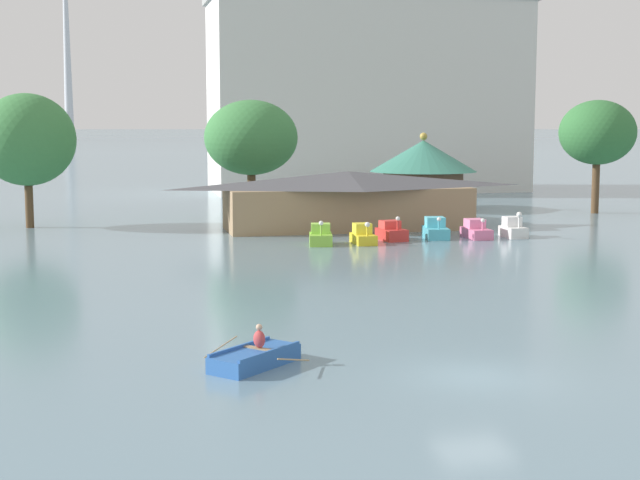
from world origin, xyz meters
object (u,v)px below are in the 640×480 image
pedal_boat_lime (321,236)px  pedal_boat_red (391,232)px  pedal_boat_pink (476,231)px  shoreline_tree_mid (251,138)px  boathouse (348,199)px  background_building_block (367,94)px  green_roof_pavilion (423,170)px  pedal_boat_cyan (436,230)px  shoreline_tree_tall_left (27,140)px  pedal_boat_white (513,229)px  rowboat_with_rower (255,358)px  pedal_boat_yellow (363,236)px  shoreline_tree_right (597,133)px

pedal_boat_lime → pedal_boat_red: (5.26, 1.25, -0.01)m
pedal_boat_pink → shoreline_tree_mid: 21.84m
pedal_boat_pink → boathouse: bearing=-133.3°
pedal_boat_pink → background_building_block: bearing=175.2°
boathouse → pedal_boat_red: bearing=-80.1°
pedal_boat_red → green_roof_pavilion: 23.17m
pedal_boat_cyan → green_roof_pavilion: size_ratio=0.32×
shoreline_tree_mid → pedal_boat_red: bearing=-65.6°
pedal_boat_lime → shoreline_tree_mid: size_ratio=0.27×
shoreline_tree_tall_left → shoreline_tree_mid: (17.55, 2.53, 0.04)m
pedal_boat_white → shoreline_tree_tall_left: (-33.66, 13.71, 6.12)m
rowboat_with_rower → pedal_boat_white: pedal_boat_white is taller
rowboat_with_rower → pedal_boat_yellow: pedal_boat_yellow is taller
green_roof_pavilion → background_building_block: size_ratio=0.27×
pedal_boat_white → shoreline_tree_tall_left: shoreline_tree_tall_left is taller
pedal_boat_lime → boathouse: 9.47m
pedal_boat_white → shoreline_tree_right: 21.58m
pedal_boat_white → shoreline_tree_right: (14.41, 14.68, 6.52)m
pedal_boat_white → background_building_block: bearing=177.3°
rowboat_with_rower → pedal_boat_pink: (20.40, 31.03, 0.22)m
pedal_boat_red → shoreline_tree_mid: (-7.25, 15.99, 6.20)m
pedal_boat_red → boathouse: boathouse is taller
shoreline_tree_mid → background_building_block: 35.02m
pedal_boat_pink → pedal_boat_white: size_ratio=1.30×
pedal_boat_cyan → shoreline_tree_right: (19.93, 14.02, 6.52)m
pedal_boat_yellow → pedal_boat_red: 2.72m
pedal_boat_white → pedal_boat_red: bearing=-91.8°
pedal_boat_cyan → pedal_boat_pink: (2.80, -0.50, -0.06)m
pedal_boat_lime → pedal_boat_cyan: (8.60, 1.66, 0.02)m
pedal_boat_yellow → shoreline_tree_tall_left: (-22.43, 14.79, 6.17)m
shoreline_tree_mid → background_building_block: size_ratio=0.27×
pedal_boat_lime → pedal_boat_pink: 11.46m
boathouse → pedal_boat_pink: bearing=-44.4°
boathouse → shoreline_tree_mid: bearing=124.2°
pedal_boat_red → green_roof_pavilion: size_ratio=0.25×
green_roof_pavilion → background_building_block: bearing=86.6°
pedal_boat_lime → shoreline_tree_right: (28.53, 15.68, 6.55)m
pedal_boat_pink → shoreline_tree_mid: bearing=-139.1°
pedal_boat_red → shoreline_tree_tall_left: 28.88m
pedal_boat_white → shoreline_tree_right: bearing=135.3°
green_roof_pavilion → shoreline_tree_mid: 17.67m
pedal_boat_red → pedal_boat_pink: bearing=80.0°
pedal_boat_pink → shoreline_tree_right: bearing=131.4°
boathouse → background_building_block: (12.12, 38.45, 9.04)m
pedal_boat_yellow → green_roof_pavilion: size_ratio=0.27×
pedal_boat_pink → rowboat_with_rower: bearing=-32.2°
shoreline_tree_mid → pedal_boat_yellow: bearing=-74.3°
pedal_boat_lime → pedal_boat_cyan: size_ratio=0.86×
pedal_boat_red → background_building_block: 48.11m
pedal_boat_cyan → shoreline_tree_tall_left: 31.62m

